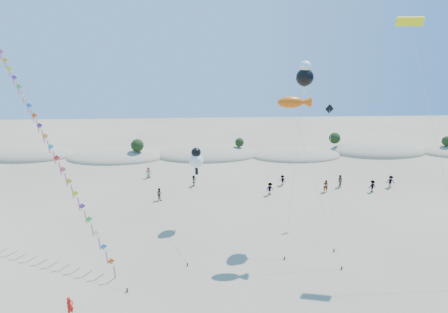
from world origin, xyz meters
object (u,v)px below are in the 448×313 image
at_px(fish_kite, 294,103).
at_px(flyer_foreground, 70,307).
at_px(kite_train, 43,133).
at_px(parafoil_kite, 411,26).

xyz_separation_m(fish_kite, flyer_foreground, (-18.54, -10.28, -13.50)).
bearing_deg(flyer_foreground, fish_kite, -30.16).
xyz_separation_m(kite_train, parafoil_kite, (34.65, -3.78, 10.14)).
bearing_deg(parafoil_kite, kite_train, 173.78).
relative_size(fish_kite, flyer_foreground, 9.36).
relative_size(kite_train, fish_kite, 1.43).
relative_size(kite_train, flyer_foreground, 13.36).
bearing_deg(kite_train, flyer_foreground, -66.12).
bearing_deg(parafoil_kite, flyer_foreground, -160.54).
distance_m(kite_train, flyer_foreground, 18.17).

